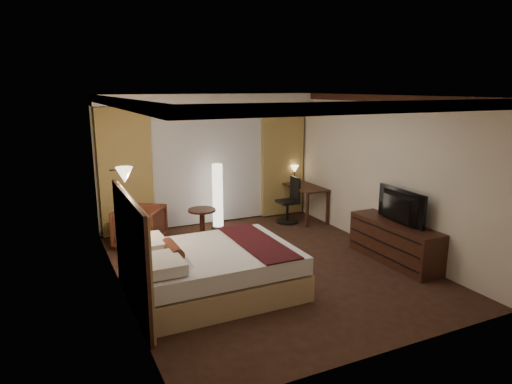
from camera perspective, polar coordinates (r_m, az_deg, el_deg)
name	(u,v)px	position (r m, az deg, el deg)	size (l,w,h in m)	color
floor	(267,266)	(7.47, 1.34, -9.25)	(4.50, 5.50, 0.01)	black
ceiling	(268,96)	(6.92, 1.46, 11.92)	(4.50, 5.50, 0.01)	white
back_wall	(207,160)	(9.56, -6.09, 4.03)	(4.50, 0.02, 2.70)	beige
left_wall	(118,200)	(6.40, -16.88, -0.93)	(0.02, 5.50, 2.70)	beige
right_wall	(381,173)	(8.32, 15.37, 2.29)	(0.02, 5.50, 2.70)	beige
crown_molding	(268,100)	(6.92, 1.46, 11.43)	(4.50, 5.50, 0.12)	black
soffit	(210,99)	(9.22, -5.75, 11.51)	(4.50, 0.50, 0.20)	white
curtain_sheer	(209,165)	(9.51, -5.92, 3.37)	(2.48, 0.04, 2.45)	silver
curtain_left_drape	(126,172)	(9.03, -16.00, 2.42)	(1.00, 0.14, 2.45)	tan
curtain_right_drape	(282,160)	(10.14, 3.30, 4.02)	(1.00, 0.14, 2.45)	tan
wall_sconce	(124,175)	(6.70, -16.13, 2.08)	(0.24, 0.24, 0.24)	white
bed	(215,270)	(6.50, -5.20, -9.72)	(2.21, 1.72, 0.65)	white
headboard	(132,254)	(6.08, -15.25, -7.47)	(0.12, 2.02, 1.50)	tan
armchair	(140,225)	(8.51, -14.34, -4.00)	(0.78, 0.73, 0.80)	#532519
side_table	(202,224)	(8.76, -6.73, -3.97)	(0.52, 0.52, 0.58)	black
floor_lamp	(218,196)	(9.27, -4.81, -0.51)	(0.28, 0.28, 1.34)	white
desk	(304,203)	(9.97, 6.04, -1.33)	(0.55, 1.17, 0.75)	black
desk_lamp	(295,175)	(10.21, 4.84, 2.18)	(0.18, 0.18, 0.34)	#FFD899
office_chair	(288,200)	(9.68, 3.96, -1.02)	(0.47, 0.47, 0.98)	black
dresser	(395,242)	(7.89, 16.93, -6.00)	(0.50, 1.73, 0.67)	black
television	(396,204)	(7.69, 17.08, -1.46)	(1.09, 0.62, 0.14)	black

